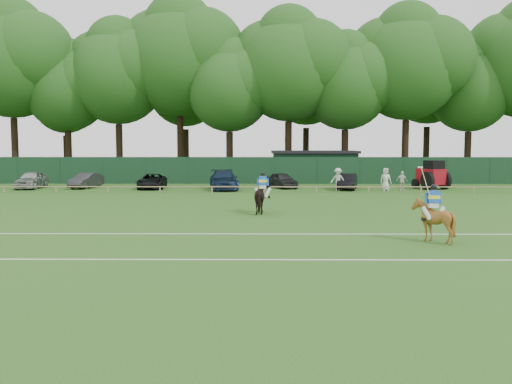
{
  "coord_description": "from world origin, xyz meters",
  "views": [
    {
      "loc": [
        0.73,
        -23.29,
        3.78
      ],
      "look_at": [
        0.5,
        3.0,
        1.4
      ],
      "focal_mm": 38.0,
      "sensor_mm": 36.0,
      "label": 1
    }
  ],
  "objects_px": {
    "spectator_left": "(338,179)",
    "tractor": "(432,176)",
    "estate_black": "(347,182)",
    "spectator_right": "(386,179)",
    "hatch_grey": "(282,180)",
    "utility_shed": "(314,166)",
    "suv_black": "(152,181)",
    "spectator_mid": "(402,181)",
    "sedan_grey": "(86,181)",
    "horse_chestnut": "(433,220)",
    "sedan_navy": "(224,180)",
    "horse_dark": "(263,198)",
    "sedan_silver": "(32,180)"
  },
  "relations": [
    {
      "from": "sedan_silver",
      "to": "sedan_navy",
      "type": "relative_size",
      "value": 0.8
    },
    {
      "from": "horse_chestnut",
      "to": "hatch_grey",
      "type": "xyz_separation_m",
      "value": [
        -4.81,
        24.98,
        -0.18
      ]
    },
    {
      "from": "sedan_silver",
      "to": "utility_shed",
      "type": "height_order",
      "value": "utility_shed"
    },
    {
      "from": "horse_dark",
      "to": "estate_black",
      "type": "xyz_separation_m",
      "value": [
        6.99,
        15.23,
        -0.2
      ]
    },
    {
      "from": "horse_chestnut",
      "to": "utility_shed",
      "type": "height_order",
      "value": "utility_shed"
    },
    {
      "from": "sedan_navy",
      "to": "spectator_mid",
      "type": "distance_m",
      "value": 14.31
    },
    {
      "from": "horse_chestnut",
      "to": "spectator_left",
      "type": "distance_m",
      "value": 22.32
    },
    {
      "from": "spectator_mid",
      "to": "utility_shed",
      "type": "bearing_deg",
      "value": 108.6
    },
    {
      "from": "spectator_mid",
      "to": "utility_shed",
      "type": "height_order",
      "value": "utility_shed"
    },
    {
      "from": "sedan_grey",
      "to": "sedan_navy",
      "type": "xyz_separation_m",
      "value": [
        11.69,
        -1.11,
        0.14
      ]
    },
    {
      "from": "horse_dark",
      "to": "estate_black",
      "type": "relative_size",
      "value": 0.51
    },
    {
      "from": "spectator_left",
      "to": "tractor",
      "type": "xyz_separation_m",
      "value": [
        7.98,
        1.73,
        0.21
      ]
    },
    {
      "from": "suv_black",
      "to": "sedan_navy",
      "type": "bearing_deg",
      "value": -9.16
    },
    {
      "from": "sedan_grey",
      "to": "spectator_right",
      "type": "height_order",
      "value": "spectator_right"
    },
    {
      "from": "sedan_grey",
      "to": "tractor",
      "type": "bearing_deg",
      "value": 10.19
    },
    {
      "from": "suv_black",
      "to": "spectator_mid",
      "type": "distance_m",
      "value": 20.35
    },
    {
      "from": "horse_chestnut",
      "to": "hatch_grey",
      "type": "height_order",
      "value": "horse_chestnut"
    },
    {
      "from": "suv_black",
      "to": "sedan_silver",
      "type": "bearing_deg",
      "value": 175.96
    },
    {
      "from": "estate_black",
      "to": "spectator_right",
      "type": "xyz_separation_m",
      "value": [
        2.85,
        -1.19,
        0.26
      ]
    },
    {
      "from": "utility_shed",
      "to": "spectator_left",
      "type": "bearing_deg",
      "value": -85.2
    },
    {
      "from": "spectator_right",
      "to": "hatch_grey",
      "type": "bearing_deg",
      "value": 157.95
    },
    {
      "from": "sedan_navy",
      "to": "estate_black",
      "type": "distance_m",
      "value": 10.13
    },
    {
      "from": "spectator_left",
      "to": "estate_black",
      "type": "bearing_deg",
      "value": 66.92
    },
    {
      "from": "horse_chestnut",
      "to": "tractor",
      "type": "distance_m",
      "value": 25.2
    },
    {
      "from": "sedan_navy",
      "to": "tractor",
      "type": "bearing_deg",
      "value": -6.01
    },
    {
      "from": "horse_dark",
      "to": "sedan_silver",
      "type": "bearing_deg",
      "value": -39.73
    },
    {
      "from": "spectator_left",
      "to": "spectator_right",
      "type": "relative_size",
      "value": 1.0
    },
    {
      "from": "horse_dark",
      "to": "spectator_left",
      "type": "relative_size",
      "value": 1.11
    },
    {
      "from": "estate_black",
      "to": "utility_shed",
      "type": "relative_size",
      "value": 0.47
    },
    {
      "from": "horse_dark",
      "to": "tractor",
      "type": "xyz_separation_m",
      "value": [
        14.01,
        15.68,
        0.27
      ]
    },
    {
      "from": "horse_dark",
      "to": "sedan_grey",
      "type": "height_order",
      "value": "horse_dark"
    },
    {
      "from": "suv_black",
      "to": "spectator_left",
      "type": "relative_size",
      "value": 2.47
    },
    {
      "from": "suv_black",
      "to": "spectator_mid",
      "type": "height_order",
      "value": "spectator_mid"
    },
    {
      "from": "horse_chestnut",
      "to": "spectator_right",
      "type": "relative_size",
      "value": 0.92
    },
    {
      "from": "hatch_grey",
      "to": "spectator_mid",
      "type": "relative_size",
      "value": 2.45
    },
    {
      "from": "sedan_silver",
      "to": "sedan_navy",
      "type": "bearing_deg",
      "value": -5.56
    },
    {
      "from": "spectator_mid",
      "to": "tractor",
      "type": "height_order",
      "value": "tractor"
    },
    {
      "from": "spectator_left",
      "to": "spectator_mid",
      "type": "xyz_separation_m",
      "value": [
        5.09,
        0.08,
        -0.12
      ]
    },
    {
      "from": "spectator_left",
      "to": "horse_chestnut",
      "type": "bearing_deg",
      "value": -75.03
    },
    {
      "from": "sedan_navy",
      "to": "spectator_right",
      "type": "relative_size",
      "value": 2.95
    },
    {
      "from": "sedan_grey",
      "to": "spectator_right",
      "type": "xyz_separation_m",
      "value": [
        24.66,
        -2.34,
        0.27
      ]
    },
    {
      "from": "horse_chestnut",
      "to": "estate_black",
      "type": "distance_m",
      "value": 23.6
    },
    {
      "from": "spectator_left",
      "to": "sedan_navy",
      "type": "bearing_deg",
      "value": -174.39
    },
    {
      "from": "utility_shed",
      "to": "tractor",
      "type": "relative_size",
      "value": 2.56
    },
    {
      "from": "spectator_mid",
      "to": "tractor",
      "type": "distance_m",
      "value": 3.34
    },
    {
      "from": "hatch_grey",
      "to": "utility_shed",
      "type": "relative_size",
      "value": 0.46
    },
    {
      "from": "sedan_grey",
      "to": "hatch_grey",
      "type": "bearing_deg",
      "value": 12.4
    },
    {
      "from": "suv_black",
      "to": "spectator_mid",
      "type": "relative_size",
      "value": 2.84
    },
    {
      "from": "horse_chestnut",
      "to": "suv_black",
      "type": "xyz_separation_m",
      "value": [
        -15.64,
        24.23,
        -0.21
      ]
    },
    {
      "from": "spectator_right",
      "to": "estate_black",
      "type": "bearing_deg",
      "value": 152.83
    }
  ]
}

